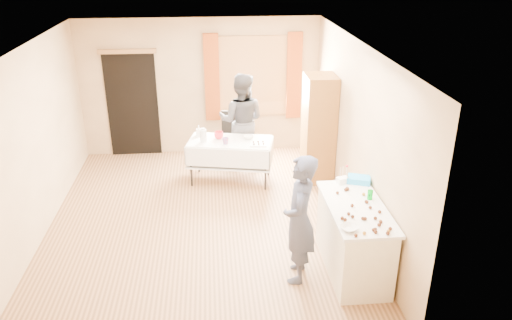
{
  "coord_description": "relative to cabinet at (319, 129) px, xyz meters",
  "views": [
    {
      "loc": [
        0.18,
        -6.54,
        3.83
      ],
      "look_at": [
        0.8,
        0.0,
        0.96
      ],
      "focal_mm": 35.0,
      "sensor_mm": 36.0,
      "label": 1
    }
  ],
  "objects": [
    {
      "name": "wall_back",
      "position": [
        -1.99,
        1.47,
        0.37
      ],
      "size": [
        4.5,
        0.02,
        2.6
      ],
      "primitive_type": "cube",
      "color": "tan",
      "rests_on": "floor"
    },
    {
      "name": "mixing_bowl",
      "position": [
        -0.33,
        -3.2,
        0.01
      ],
      "size": [
        0.32,
        0.32,
        0.05
      ],
      "primitive_type": "imported",
      "rotation": [
        0.0,
        0.0,
        0.38
      ],
      "color": "white",
      "rests_on": "counter"
    },
    {
      "name": "ceiling",
      "position": [
        -1.99,
        -1.29,
        1.68
      ],
      "size": [
        4.5,
        5.5,
        0.02
      ],
      "primitive_type": "cube",
      "color": "white",
      "rests_on": "floor"
    },
    {
      "name": "party_table",
      "position": [
        -1.5,
        0.05,
        -0.48
      ],
      "size": [
        1.54,
        1.01,
        0.75
      ],
      "rotation": [
        0.0,
        0.0,
        -0.21
      ],
      "color": "black",
      "rests_on": "floor"
    },
    {
      "name": "wall_left",
      "position": [
        -4.25,
        -1.29,
        0.37
      ],
      "size": [
        0.02,
        5.5,
        2.6
      ],
      "primitive_type": "cube",
      "color": "tan",
      "rests_on": "floor"
    },
    {
      "name": "cup_red",
      "position": [
        -1.69,
        0.15,
        -0.11
      ],
      "size": [
        0.18,
        0.18,
        0.12
      ],
      "primitive_type": "imported",
      "rotation": [
        0.0,
        0.0,
        -0.08
      ],
      "color": "red",
      "rests_on": "party_table"
    },
    {
      "name": "pitcher",
      "position": [
        -1.95,
        0.02,
        -0.07
      ],
      "size": [
        0.12,
        0.12,
        0.22
      ],
      "primitive_type": "cylinder",
      "rotation": [
        0.0,
        0.0,
        0.14
      ],
      "color": "silver",
      "rests_on": "party_table"
    },
    {
      "name": "cake_balls",
      "position": [
        -0.09,
        -2.93,
        0.01
      ],
      "size": [
        0.52,
        1.15,
        0.04
      ],
      "color": "#3F2314",
      "rests_on": "counter"
    },
    {
      "name": "floor",
      "position": [
        -1.99,
        -1.29,
        -0.94
      ],
      "size": [
        4.5,
        5.5,
        0.02
      ],
      "primitive_type": "cube",
      "color": "#9E7047",
      "rests_on": "ground"
    },
    {
      "name": "chair",
      "position": [
        -1.44,
        0.98,
        -0.65
      ],
      "size": [
        0.41,
        0.41,
        0.93
      ],
      "rotation": [
        0.0,
        0.0,
        -0.08
      ],
      "color": "black",
      "rests_on": "floor"
    },
    {
      "name": "window_frame",
      "position": [
        -0.99,
        1.43,
        0.57
      ],
      "size": [
        1.32,
        0.06,
        1.52
      ],
      "primitive_type": "cube",
      "color": "olive",
      "rests_on": "wall_back"
    },
    {
      "name": "cup_rainbow",
      "position": [
        -1.59,
        -0.11,
        -0.12
      ],
      "size": [
        0.21,
        0.21,
        0.11
      ],
      "primitive_type": "imported",
      "rotation": [
        0.0,
        0.0,
        -0.5
      ],
      "color": "red",
      "rests_on": "party_table"
    },
    {
      "name": "door_lintel",
      "position": [
        -3.29,
        1.41,
        1.09
      ],
      "size": [
        1.05,
        0.06,
        0.08
      ],
      "primitive_type": "cube",
      "color": "olive",
      "rests_on": "wall_back"
    },
    {
      "name": "soda_can",
      "position": [
        0.11,
        -2.52,
        0.05
      ],
      "size": [
        0.09,
        0.09,
        0.12
      ],
      "primitive_type": "cylinder",
      "rotation": [
        0.0,
        0.0,
        -0.4
      ],
      "color": "#019617",
      "rests_on": "counter"
    },
    {
      "name": "doorway",
      "position": [
        -3.29,
        1.44,
        0.07
      ],
      "size": [
        0.95,
        0.04,
        2.0
      ],
      "primitive_type": "cube",
      "color": "black",
      "rests_on": "floor"
    },
    {
      "name": "bottle",
      "position": [
        -2.03,
        0.32,
        -0.08
      ],
      "size": [
        0.11,
        0.11,
        0.19
      ],
      "primitive_type": "imported",
      "rotation": [
        0.0,
        0.0,
        -0.14
      ],
      "color": "white",
      "rests_on": "party_table"
    },
    {
      "name": "girl",
      "position": [
        -0.81,
        -2.77,
        -0.11
      ],
      "size": [
        0.76,
        0.64,
        1.63
      ],
      "primitive_type": "imported",
      "rotation": [
        0.0,
        0.0,
        -1.79
      ],
      "color": "#2C314A",
      "rests_on": "floor"
    },
    {
      "name": "curtain_right",
      "position": [
        -0.21,
        1.38,
        0.57
      ],
      "size": [
        0.28,
        0.06,
        1.65
      ],
      "primitive_type": "cube",
      "color": "#883911",
      "rests_on": "wall_back"
    },
    {
      "name": "wall_right",
      "position": [
        0.27,
        -1.29,
        0.37
      ],
      "size": [
        0.02,
        5.5,
        2.6
      ],
      "primitive_type": "cube",
      "color": "tan",
      "rests_on": "floor"
    },
    {
      "name": "counter",
      "position": [
        -0.1,
        -2.68,
        -0.47
      ],
      "size": [
        0.68,
        1.44,
        0.91
      ],
      "color": "#F1E9CC",
      "rests_on": "floor"
    },
    {
      "name": "pastry_tray",
      "position": [
        -1.04,
        -0.19,
        -0.17
      ],
      "size": [
        0.31,
        0.25,
        0.02
      ],
      "primitive_type": "cube",
      "rotation": [
        0.0,
        0.0,
        -0.17
      ],
      "color": "white",
      "rests_on": "party_table"
    },
    {
      "name": "small_bowl",
      "position": [
        -1.19,
        0.11,
        -0.15
      ],
      "size": [
        0.32,
        0.32,
        0.05
      ],
      "primitive_type": "imported",
      "rotation": [
        0.0,
        0.0,
        -0.52
      ],
      "color": "white",
      "rests_on": "party_table"
    },
    {
      "name": "curtain_left",
      "position": [
        -1.77,
        1.38,
        0.57
      ],
      "size": [
        0.28,
        0.06,
        1.65
      ],
      "primitive_type": "cube",
      "color": "#883911",
      "rests_on": "wall_back"
    },
    {
      "name": "foam_block",
      "position": [
        -0.11,
        -2.04,
        0.02
      ],
      "size": [
        0.17,
        0.14,
        0.08
      ],
      "primitive_type": "cube",
      "rotation": [
        0.0,
        0.0,
        0.31
      ],
      "color": "white",
      "rests_on": "counter"
    },
    {
      "name": "blue_basket",
      "position": [
        0.11,
        -2.04,
        0.02
      ],
      "size": [
        0.35,
        0.29,
        0.08
      ],
      "primitive_type": "cube",
      "rotation": [
        0.0,
        0.0,
        -0.34
      ],
      "color": "#239FF7",
      "rests_on": "counter"
    },
    {
      "name": "cabinet",
      "position": [
        0.0,
        0.0,
        0.0
      ],
      "size": [
        0.5,
        0.6,
        1.85
      ],
      "primitive_type": "cube",
      "color": "brown",
      "rests_on": "floor"
    },
    {
      "name": "window_pane",
      "position": [
        -0.99,
        1.42,
        0.57
      ],
      "size": [
        1.2,
        0.02,
        1.4
      ],
      "primitive_type": "cube",
      "color": "white",
      "rests_on": "wall_back"
    },
    {
      "name": "wall_front",
      "position": [
        -1.99,
        -4.05,
        0.37
      ],
      "size": [
        4.5,
        0.02,
        2.6
      ],
      "primitive_type": "cube",
      "color": "tan",
      "rests_on": "floor"
    },
    {
      "name": "woman",
      "position": [
        -1.27,
        0.7,
        -0.05
      ],
      "size": [
        1.16,
        1.06,
        1.74
      ],
      "primitive_type": "imported",
      "rotation": [
        0.0,
        0.0,
        2.9
      ],
      "color": "black",
      "rests_on": "floor"
    }
  ]
}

